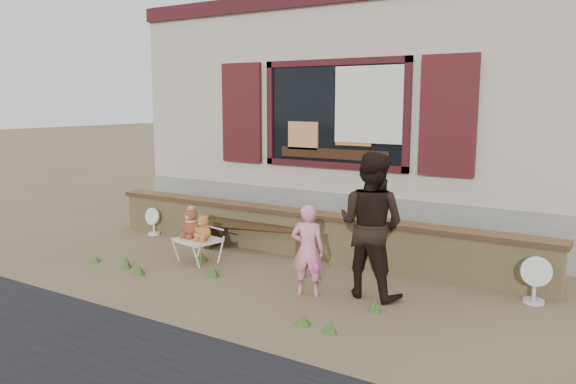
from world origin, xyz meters
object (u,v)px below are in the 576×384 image
Objects in this scene: teddy_bear_left at (192,222)px; teddy_bear_right at (204,227)px; child at (308,250)px; adult at (371,225)px; bench at (256,231)px; folding_chair at (198,241)px.

teddy_bear_left reaches higher than teddy_bear_right.
teddy_bear_right is 0.34× the size of child.
adult is at bearing 11.44° from teddy_bear_left.
bench reaches higher than folding_chair.
folding_chair is 0.26m from teddy_bear_right.
bench is 0.97m from folding_chair.
bench is at bearing 88.89° from teddy_bear_right.
child is at bearing 1.54° from teddy_bear_left.
bench is 1.62× the size of child.
adult is at bearing 12.72° from teddy_bear_right.
bench is at bearing -56.49° from child.
adult is (2.62, 0.02, 0.54)m from folding_chair.
teddy_bear_left is (-0.14, 0.03, 0.25)m from folding_chair.
folding_chair is 1.48× the size of teddy_bear_left.
teddy_bear_right is at bearing 0.00° from teddy_bear_left.
teddy_bear_left is (-0.49, -0.88, 0.24)m from bench.
child reaches higher than teddy_bear_left.
teddy_bear_right is (0.27, -0.06, -0.03)m from teddy_bear_left.
bench is 4.04× the size of teddy_bear_left.
teddy_bear_right is at bearing -114.59° from bench.
folding_chair is at bearing 0.00° from teddy_bear_left.
teddy_bear_right is at bearing -0.00° from folding_chair.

